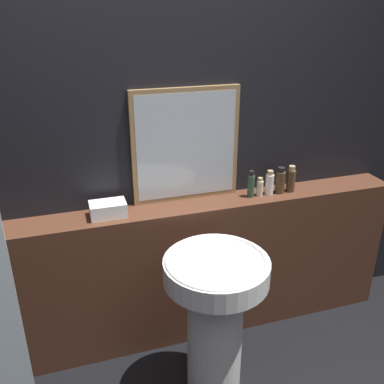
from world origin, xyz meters
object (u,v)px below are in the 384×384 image
at_px(hand_soap_bottle, 291,180).
at_px(conditioner_bottle, 260,187).
at_px(pedestal_sink, 215,313).
at_px(shampoo_bottle, 251,185).
at_px(body_wash_bottle, 280,181).
at_px(towel_stack, 108,209).
at_px(lotion_bottle, 270,183).
at_px(mirror, 186,146).

bearing_deg(hand_soap_bottle, conditioner_bottle, -180.00).
xyz_separation_m(pedestal_sink, conditioner_bottle, (0.45, 0.49, 0.42)).
bearing_deg(shampoo_bottle, body_wash_bottle, -0.00).
relative_size(pedestal_sink, towel_stack, 4.38).
relative_size(towel_stack, shampoo_bottle, 1.18).
height_order(shampoo_bottle, lotion_bottle, shampoo_bottle).
height_order(lotion_bottle, hand_soap_bottle, hand_soap_bottle).
relative_size(mirror, hand_soap_bottle, 3.95).
relative_size(mirror, conditioner_bottle, 5.73).
height_order(mirror, lotion_bottle, mirror).
bearing_deg(body_wash_bottle, towel_stack, 180.00).
xyz_separation_m(body_wash_bottle, hand_soap_bottle, (0.07, 0.00, 0.00)).
relative_size(mirror, shampoo_bottle, 3.97).
xyz_separation_m(towel_stack, lotion_bottle, (0.95, -0.00, 0.03)).
xyz_separation_m(mirror, conditioner_bottle, (0.43, -0.09, -0.27)).
distance_m(shampoo_bottle, hand_soap_bottle, 0.26).
distance_m(pedestal_sink, body_wash_bottle, 0.89).
bearing_deg(towel_stack, lotion_bottle, -0.00).
distance_m(mirror, shampoo_bottle, 0.45).
bearing_deg(mirror, shampoo_bottle, -13.98).
xyz_separation_m(shampoo_bottle, hand_soap_bottle, (0.26, 0.00, 0.00)).
bearing_deg(pedestal_sink, towel_stack, 131.36).
bearing_deg(towel_stack, body_wash_bottle, -0.00).
relative_size(conditioner_bottle, lotion_bottle, 0.75).
bearing_deg(hand_soap_bottle, shampoo_bottle, 180.00).
relative_size(conditioner_bottle, hand_soap_bottle, 0.69).
height_order(towel_stack, lotion_bottle, lotion_bottle).
distance_m(towel_stack, hand_soap_bottle, 1.09).
bearing_deg(lotion_bottle, mirror, 169.38).
height_order(towel_stack, hand_soap_bottle, hand_soap_bottle).
xyz_separation_m(towel_stack, body_wash_bottle, (1.02, -0.00, 0.03)).
relative_size(towel_stack, lotion_bottle, 1.28).
distance_m(pedestal_sink, lotion_bottle, 0.84).
height_order(conditioner_bottle, lotion_bottle, lotion_bottle).
height_order(pedestal_sink, lotion_bottle, lotion_bottle).
xyz_separation_m(shampoo_bottle, lotion_bottle, (0.12, -0.00, -0.01)).
distance_m(pedestal_sink, mirror, 0.91).
height_order(pedestal_sink, hand_soap_bottle, hand_soap_bottle).
bearing_deg(shampoo_bottle, hand_soap_bottle, 0.00).
xyz_separation_m(towel_stack, hand_soap_bottle, (1.09, 0.00, 0.04)).
distance_m(towel_stack, conditioner_bottle, 0.89).
bearing_deg(body_wash_bottle, pedestal_sink, -139.96).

